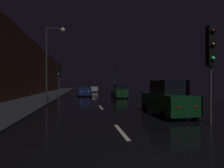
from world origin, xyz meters
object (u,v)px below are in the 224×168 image
Objects in this scene: car_parked_right_near at (167,99)px; streetlamp_overhead at (52,53)px; car_parked_right_far at (119,91)px; traffic_light_far_left at (59,72)px; car_approaching_headlights at (85,89)px; car_distant_taillights at (94,88)px; traffic_light_far_right at (115,75)px; traffic_light_near_right at (211,53)px.

streetlamp_overhead is at bearing 50.26° from car_parked_right_near.
traffic_light_far_left is at bearing 87.49° from car_parked_right_far.
car_approaching_headlights is 13.85m from car_distant_taillights.
traffic_light_far_right is 1.24× the size of car_parked_right_far.
traffic_light_far_right is 1.08× the size of car_approaching_headlights.
traffic_light_near_right is 0.99× the size of traffic_light_far_right.
car_approaching_headlights reaches higher than car_parked_right_far.
streetlamp_overhead is at bearing -24.56° from traffic_light_far_right.
streetlamp_overhead is at bearing 131.15° from car_parked_right_far.
streetlamp_overhead is at bearing -15.78° from car_approaching_headlights.
traffic_light_far_left reaches higher than car_approaching_headlights.
car_parked_right_far is (-0.00, 13.05, -0.08)m from car_parked_right_near.
car_parked_right_far is (-0.90, 15.52, -2.47)m from traffic_light_near_right.
car_distant_taillights is at bearing 175.64° from traffic_light_far_left.
car_approaching_headlights is at bearing -154.47° from traffic_light_near_right.
traffic_light_far_left is 10.97m from traffic_light_far_right.
traffic_light_far_left is 0.68× the size of streetlamp_overhead.
traffic_light_near_right reaches higher than car_parked_right_near.
car_approaching_headlights reaches higher than car_distant_taillights.
car_distant_taillights is 18.07m from car_parked_right_far.
streetlamp_overhead is 11.96m from car_approaching_headlights.
traffic_light_far_left is 1.09× the size of car_approaching_headlights.
traffic_light_near_right is at bearing -45.93° from streetlamp_overhead.
traffic_light_far_right reaches higher than car_distant_taillights.
car_distant_taillights is (-2.99, 10.94, -2.46)m from traffic_light_far_right.
traffic_light_far_left is 18.67m from car_distant_taillights.
traffic_light_near_right is at bearing 42.77° from traffic_light_far_left.
traffic_light_near_right reaches higher than car_approaching_headlights.
traffic_light_far_left is 7.14m from streetlamp_overhead.
traffic_light_far_left is 1.01× the size of traffic_light_far_right.
car_parked_right_near reaches higher than car_distant_taillights.
traffic_light_near_right is 1.07× the size of car_approaching_headlights.
traffic_light_near_right is 33.68m from car_distant_taillights.
traffic_light_far_left is 8.33m from car_parked_right_far.
streetlamp_overhead is (-8.55, 8.83, 1.28)m from traffic_light_near_right.
car_parked_right_near is 13.05m from car_parked_right_far.
streetlamp_overhead is at bearing 167.50° from car_distant_taillights.
traffic_light_far_left is at bearing -45.54° from traffic_light_far_right.
traffic_light_far_left is 1.14× the size of car_parked_right_near.
car_parked_right_far is at bearing 0.00° from car_parked_right_near.
traffic_light_far_right is at bearing 58.31° from streetlamp_overhead.
streetlamp_overhead reaches higher than car_parked_right_near.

